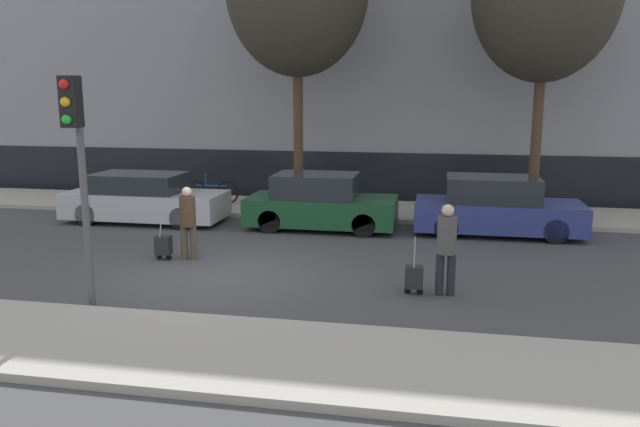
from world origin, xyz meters
TOP-DOWN VIEW (x-y plane):
  - ground_plane at (0.00, 0.00)m, footprint 80.00×80.00m
  - sidewalk_near at (0.00, -3.75)m, footprint 28.00×2.50m
  - sidewalk_far at (0.00, 7.00)m, footprint 28.00×3.00m
  - parked_car_0 at (-3.85, 4.45)m, footprint 4.41×1.72m
  - parked_car_1 at (1.13, 4.54)m, footprint 3.91×1.76m
  - parked_car_2 at (5.65, 4.73)m, footprint 4.14×1.74m
  - pedestrian_left at (-1.06, 0.93)m, footprint 0.35×0.34m
  - trolley_left at (-1.59, 0.81)m, footprint 0.34×0.29m
  - pedestrian_right at (4.38, -0.47)m, footprint 0.35×0.34m
  - trolley_right at (3.83, -0.52)m, footprint 0.34×0.29m
  - traffic_light at (-1.47, -2.36)m, footprint 0.28×0.47m
  - parked_bicycle at (-2.82, 6.97)m, footprint 1.77×0.06m

SIDE VIEW (x-z plane):
  - ground_plane at x=0.00m, z-range 0.00..0.00m
  - sidewalk_near at x=0.00m, z-range 0.00..0.12m
  - sidewalk_far at x=0.00m, z-range 0.00..0.12m
  - trolley_right at x=3.83m, z-range -0.21..0.85m
  - trolley_left at x=-1.59m, z-range -0.21..0.86m
  - parked_bicycle at x=-2.82m, z-range 0.01..0.97m
  - parked_car_0 at x=-3.85m, z-range -0.04..1.32m
  - parked_car_1 at x=1.13m, z-range -0.05..1.40m
  - parked_car_2 at x=5.65m, z-range -0.06..1.42m
  - pedestrian_left at x=-1.06m, z-range 0.10..1.69m
  - pedestrian_right at x=4.38m, z-range 0.11..1.76m
  - traffic_light at x=-1.47m, z-range 0.81..4.64m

